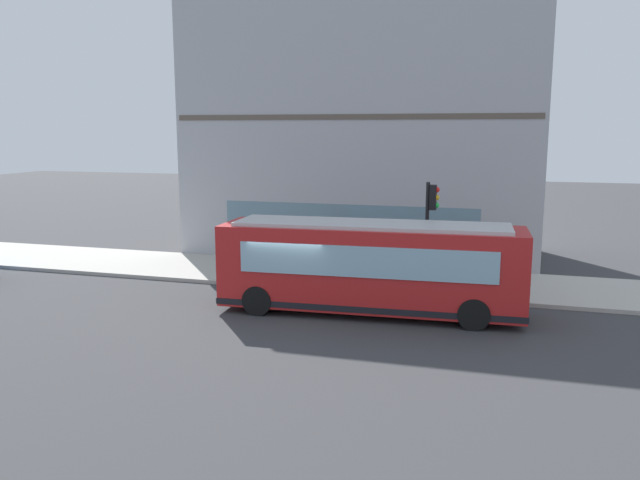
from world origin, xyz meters
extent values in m
plane|color=#38383A|center=(0.00, 0.00, 0.00)|extent=(120.00, 120.00, 0.00)
cube|color=#B2ADA3|center=(5.03, 0.00, 0.07)|extent=(4.86, 40.00, 0.15)
cube|color=#A8A8AD|center=(10.77, 0.00, 6.04)|extent=(6.61, 16.64, 12.08)
cube|color=brown|center=(7.61, 0.00, 6.64)|extent=(0.36, 16.31, 0.24)
cube|color=slate|center=(7.51, 0.00, 1.60)|extent=(0.12, 11.65, 2.40)
cube|color=red|center=(0.45, -2.54, 1.60)|extent=(3.01, 10.12, 2.70)
cube|color=silver|center=(0.45, -2.54, 3.01)|extent=(2.59, 9.10, 0.12)
cube|color=#8CB2C6|center=(0.20, 2.43, 2.05)|extent=(2.20, 0.19, 1.20)
cube|color=#8CB2C6|center=(1.72, -2.47, 2.00)|extent=(0.48, 8.19, 1.00)
cube|color=#8CB2C6|center=(-0.81, -2.61, 2.00)|extent=(0.48, 8.19, 1.00)
cube|color=black|center=(0.45, -2.54, 0.43)|extent=(3.06, 10.16, 0.20)
cylinder|color=black|center=(1.42, 1.11, 0.50)|extent=(0.35, 1.01, 1.00)
cylinder|color=black|center=(-0.88, 1.00, 0.50)|extent=(0.35, 1.01, 1.00)
cylinder|color=black|center=(1.78, -5.88, 0.50)|extent=(0.35, 1.01, 1.00)
cylinder|color=black|center=(-0.52, -5.99, 0.50)|extent=(0.35, 1.01, 1.00)
cylinder|color=black|center=(3.12, -4.07, 2.19)|extent=(0.14, 0.14, 4.08)
cube|color=black|center=(3.12, -4.26, 3.68)|extent=(0.32, 0.24, 0.90)
sphere|color=red|center=(3.12, -4.39, 3.96)|extent=(0.20, 0.20, 0.20)
sphere|color=yellow|center=(3.12, -4.39, 3.68)|extent=(0.20, 0.20, 0.20)
sphere|color=green|center=(3.12, -4.39, 3.40)|extent=(0.20, 0.20, 0.20)
cylinder|color=red|center=(6.26, -7.27, 0.43)|extent=(0.24, 0.24, 0.55)
sphere|color=red|center=(6.26, -7.27, 0.78)|extent=(0.22, 0.22, 0.22)
cylinder|color=red|center=(6.26, -7.44, 0.48)|extent=(0.10, 0.12, 0.10)
cylinder|color=red|center=(6.43, -7.27, 0.48)|extent=(0.12, 0.10, 0.10)
cylinder|color=#8C3F8C|center=(3.52, 0.73, 0.59)|extent=(0.14, 0.14, 0.88)
cylinder|color=#8C3F8C|center=(3.67, 0.82, 0.59)|extent=(0.14, 0.14, 0.88)
cylinder|color=#8C3F8C|center=(3.59, 0.78, 1.38)|extent=(0.32, 0.32, 0.70)
sphere|color=brown|center=(3.59, 0.78, 1.85)|extent=(0.24, 0.24, 0.24)
cylinder|color=gold|center=(4.29, -6.94, 0.53)|extent=(0.14, 0.14, 0.75)
cylinder|color=gold|center=(4.33, -7.12, 0.53)|extent=(0.14, 0.14, 0.75)
cylinder|color=black|center=(4.31, -7.03, 1.20)|extent=(0.32, 0.32, 0.60)
sphere|color=beige|center=(4.31, -7.03, 1.60)|extent=(0.20, 0.20, 0.20)
cylinder|color=#B23338|center=(4.36, 2.82, 0.57)|extent=(0.14, 0.14, 0.85)
cylinder|color=#B23338|center=(4.19, 2.77, 0.57)|extent=(0.14, 0.14, 0.85)
cylinder|color=#99994C|center=(4.28, 2.79, 1.33)|extent=(0.32, 0.32, 0.67)
sphere|color=#9E704C|center=(4.28, 2.79, 1.78)|extent=(0.23, 0.23, 0.23)
cube|color=#263F99|center=(5.23, -2.82, 0.60)|extent=(0.44, 0.40, 0.90)
cube|color=#8CB2C6|center=(5.23, -3.03, 0.78)|extent=(0.35, 0.03, 0.30)
camera|label=1|loc=(-19.87, -6.68, 6.09)|focal=35.59mm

